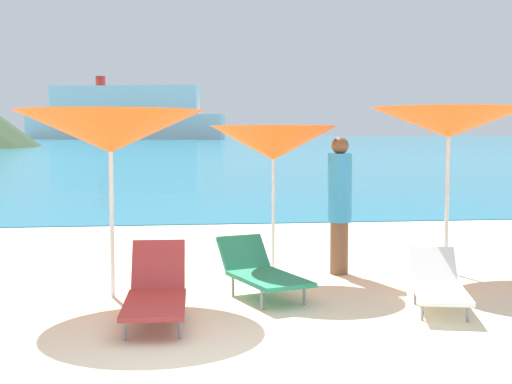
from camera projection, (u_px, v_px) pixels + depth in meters
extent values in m
cube|color=beige|center=(185.00, 230.00, 15.47)|extent=(50.00, 100.00, 0.30)
cube|color=teal|center=(167.00, 139.00, 232.66)|extent=(650.00, 440.00, 0.02)
cylinder|color=silver|center=(112.00, 210.00, 8.45)|extent=(0.05, 0.05, 2.11)
cone|color=#EF5614|center=(110.00, 131.00, 8.37)|extent=(2.28, 2.28, 0.50)
sphere|color=silver|center=(110.00, 118.00, 8.36)|extent=(0.07, 0.07, 0.07)
cylinder|color=silver|center=(273.00, 206.00, 9.68)|extent=(0.04, 0.04, 1.94)
cone|color=#EF5614|center=(273.00, 143.00, 9.61)|extent=(1.76, 1.76, 0.46)
sphere|color=silver|center=(273.00, 132.00, 9.60)|extent=(0.07, 0.07, 0.07)
cylinder|color=silver|center=(447.00, 194.00, 9.94)|extent=(0.06, 0.06, 2.21)
cone|color=#EF5614|center=(449.00, 122.00, 9.86)|extent=(2.23, 2.23, 0.42)
sphere|color=silver|center=(449.00, 113.00, 9.85)|extent=(0.07, 0.07, 0.07)
cube|color=white|center=(441.00, 293.00, 7.72)|extent=(0.78, 1.12, 0.05)
cube|color=white|center=(433.00, 265.00, 8.39)|extent=(0.61, 0.53, 0.39)
cylinder|color=gray|center=(422.00, 311.00, 7.45)|extent=(0.04, 0.04, 0.20)
cylinder|color=gray|center=(468.00, 312.00, 7.39)|extent=(0.04, 0.04, 0.20)
cylinder|color=gray|center=(415.00, 296.00, 8.15)|extent=(0.04, 0.04, 0.20)
cylinder|color=gray|center=(457.00, 297.00, 8.10)|extent=(0.04, 0.04, 0.20)
cube|color=#A53333|center=(155.00, 304.00, 7.13)|extent=(0.66, 1.23, 0.05)
cube|color=#A53333|center=(158.00, 265.00, 7.86)|extent=(0.60, 0.38, 0.53)
cylinder|color=gray|center=(125.00, 329.00, 6.74)|extent=(0.04, 0.04, 0.22)
cylinder|color=gray|center=(180.00, 328.00, 6.78)|extent=(0.04, 0.04, 0.22)
cylinder|color=gray|center=(133.00, 307.00, 7.58)|extent=(0.04, 0.04, 0.22)
cylinder|color=gray|center=(182.00, 306.00, 7.62)|extent=(0.04, 0.04, 0.22)
cube|color=#268C66|center=(269.00, 279.00, 8.32)|extent=(0.97, 1.27, 0.05)
cube|color=#268C66|center=(243.00, 253.00, 8.95)|extent=(0.69, 0.53, 0.42)
cylinder|color=gray|center=(262.00, 299.00, 7.90)|extent=(0.04, 0.04, 0.24)
cylinder|color=gray|center=(304.00, 295.00, 8.14)|extent=(0.04, 0.04, 0.24)
cylinder|color=gray|center=(233.00, 286.00, 8.60)|extent=(0.04, 0.04, 0.24)
cylinder|color=gray|center=(273.00, 282.00, 8.84)|extent=(0.04, 0.04, 0.24)
cylinder|color=brown|center=(339.00, 248.00, 9.90)|extent=(0.25, 0.25, 0.73)
cylinder|color=#3399D8|center=(340.00, 188.00, 9.83)|extent=(0.34, 0.34, 0.95)
sphere|color=brown|center=(340.00, 146.00, 9.78)|extent=(0.24, 0.24, 0.24)
cube|color=white|center=(125.00, 127.00, 215.89)|extent=(60.28, 21.19, 7.42)
cube|color=white|center=(125.00, 100.00, 215.22)|extent=(45.34, 16.47, 8.60)
cylinder|color=red|center=(100.00, 81.00, 215.43)|extent=(2.94, 2.94, 3.00)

